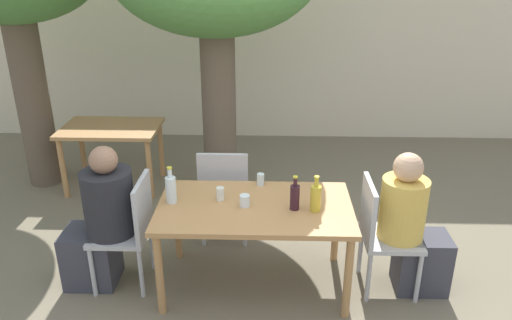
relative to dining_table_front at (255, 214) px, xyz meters
name	(u,v)px	position (x,y,z in m)	size (l,w,h in m)	color
ground_plane	(255,283)	(0.00, 0.00, -0.65)	(30.00, 30.00, 0.00)	#706651
cafe_building_wall	(263,39)	(0.00, 3.55, 0.75)	(10.00, 0.08, 2.80)	beige
dining_table_front	(255,214)	(0.00, 0.00, 0.00)	(1.49, 0.86, 0.72)	#B27F4C
dining_table_back	(111,136)	(-1.65, 1.78, -0.03)	(1.06, 0.72, 0.72)	#B27F4C
patio_chair_0	(130,226)	(-0.98, 0.00, -0.12)	(0.44, 0.44, 0.92)	#B2B2B7
patio_chair_1	(381,230)	(0.98, 0.00, -0.12)	(0.44, 0.44, 0.92)	#B2B2B7
patio_chair_2	(224,189)	(-0.30, 0.66, -0.12)	(0.44, 0.44, 0.92)	#B2B2B7
person_seated_0	(101,224)	(-1.21, 0.00, -0.10)	(0.60, 0.39, 1.19)	#383842
person_seated_1	(412,231)	(1.22, 0.00, -0.12)	(0.58, 0.35, 1.17)	#383842
wine_bottle_0	(295,196)	(0.30, -0.05, 0.18)	(0.07, 0.07, 0.27)	#331923
oil_cruet_1	(316,198)	(0.45, -0.07, 0.19)	(0.08, 0.08, 0.28)	gold
water_bottle_2	(171,189)	(-0.64, 0.03, 0.19)	(0.08, 0.08, 0.30)	silver
drinking_glass_0	(220,194)	(-0.27, 0.08, 0.13)	(0.06, 0.06, 0.11)	silver
drinking_glass_1	(245,201)	(-0.08, -0.01, 0.12)	(0.08, 0.08, 0.09)	white
drinking_glass_2	(261,179)	(0.04, 0.36, 0.13)	(0.06, 0.06, 0.10)	silver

